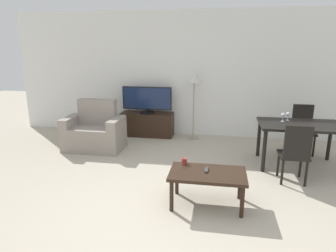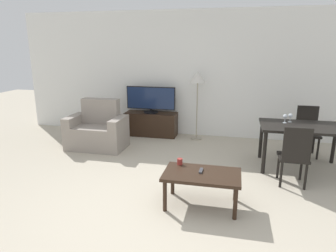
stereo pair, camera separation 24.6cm
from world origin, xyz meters
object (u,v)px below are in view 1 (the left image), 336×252
Objects in this scene: coffee_table at (208,176)px; dining_chair_near at (295,152)px; tv at (147,100)px; wine_glass_left at (283,116)px; dining_chair_far at (303,127)px; floor_lamp at (194,81)px; cup_white_near at (184,161)px; wine_glass_center at (288,115)px; armchair at (95,132)px; dining_table at (300,129)px; tv_stand at (147,124)px; remote_primary at (206,170)px.

coffee_table is 1.47m from dining_chair_near.
tv is 1.16× the size of coffee_table.
wine_glass_left is at bearing 92.65° from dining_chair_near.
dining_chair_far is 6.14× the size of wine_glass_left.
dining_chair_far is 0.62× the size of floor_lamp.
wine_glass_left is (-0.50, -0.61, 0.34)m from dining_chair_far.
coffee_table is 1.05× the size of dining_chair_near.
wine_glass_center is (1.58, 1.55, 0.35)m from cup_white_near.
coffee_table is at bearing -38.49° from armchair.
floor_lamp is at bearing 92.49° from cup_white_near.
cup_white_near is (-1.75, -1.35, -0.16)m from dining_table.
tv reaches higher than coffee_table.
armchair is 3.60m from dining_chair_near.
floor_lamp reaches higher than coffee_table.
cup_white_near is at bearing -135.59° from wine_glass_center.
tv_stand is 7.87× the size of wine_glass_left.
dining_table is at bearing 37.54° from cup_white_near.
dining_chair_near reaches higher than dining_table.
dining_chair_far is (0.23, 0.73, -0.15)m from dining_table.
coffee_table is 0.72× the size of dining_table.
floor_lamp is at bearing 129.93° from dining_chair_near.
armchair is 3.55m from wine_glass_center.
remote_primary reaches higher than coffee_table.
tv_stand is 2.98m from wine_glass_center.
floor_lamp is at bearing 28.42° from armchair.
dining_chair_near reaches higher than coffee_table.
remote_primary is (1.44, -2.79, -0.36)m from tv.
tv_stand is at bearing 176.74° from floor_lamp.
remote_primary is 1.03× the size of wine_glass_center.
floor_lamp is 2.88m from remote_primary.
coffee_table is at bearing -69.42° from remote_primary.
tv_stand is 1.05× the size of tv.
wine_glass_left is (2.63, -1.17, 0.57)m from tv_stand.
tv_stand is 14.09× the size of cup_white_near.
wine_glass_center reaches higher than dining_table.
armchair is 7.60× the size of wine_glass_center.
cup_white_near is at bearing -142.46° from dining_table.
wine_glass_left reaches higher than cup_white_near.
coffee_table is 2.09m from wine_glass_left.
dining_table is 0.33m from wine_glass_center.
armchair is at bearing -151.58° from floor_lamp.
dining_table is at bearing -33.30° from floor_lamp.
dining_chair_near is at bearing -37.04° from tv_stand.
tv_stand is at bearing 156.10° from dining_table.
dining_table reaches higher than cup_white_near.
coffee_table is 6.29× the size of remote_primary.
dining_chair_far reaches higher than remote_primary.
cup_white_near is 0.56× the size of wine_glass_center.
dining_chair_far is at bearing -10.02° from tv.
wine_glass_center is (0.06, 0.93, 0.34)m from dining_chair_near.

